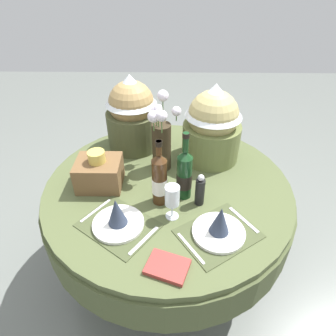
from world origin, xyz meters
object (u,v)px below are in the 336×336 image
wine_glass_right (172,196)px  flower_vase (161,138)px  place_setting_left (118,218)px  pepper_mill (200,191)px  wine_bottle_left (160,179)px  woven_basket_side_left (99,172)px  gift_tub_back_right (213,121)px  place_setting_right (219,227)px  gift_tub_back_left (132,111)px  book_on_table (167,267)px  dining_table (168,203)px  wine_bottle_centre (184,174)px

wine_glass_right → flower_vase: bearing=98.8°
place_setting_left → pepper_mill: (0.39, 0.16, 0.04)m
place_setting_left → wine_bottle_left: wine_bottle_left is taller
pepper_mill → woven_basket_side_left: woven_basket_side_left is taller
pepper_mill → gift_tub_back_right: (0.09, 0.42, 0.16)m
place_setting_right → gift_tub_back_left: gift_tub_back_left is taller
pepper_mill → woven_basket_side_left: (-0.53, 0.14, 0.00)m
wine_glass_right → place_setting_right: bearing=-27.0°
book_on_table → wine_bottle_left: bearing=116.0°
book_on_table → gift_tub_back_right: bearing=92.6°
flower_vase → wine_bottle_left: bearing=-90.1°
dining_table → pepper_mill: bearing=-43.8°
book_on_table → gift_tub_back_right: (0.25, 0.80, 0.23)m
wine_bottle_left → place_setting_left: bearing=-137.8°
flower_vase → wine_bottle_centre: size_ratio=1.16×
wine_bottle_left → woven_basket_side_left: (-0.33, 0.13, -0.06)m
wine_glass_right → gift_tub_back_right: size_ratio=0.39×
pepper_mill → gift_tub_back_left: gift_tub_back_left is taller
gift_tub_back_right → woven_basket_side_left: size_ratio=2.00×
dining_table → wine_glass_right: wine_glass_right is taller
wine_glass_right → dining_table: bearing=95.5°
wine_bottle_left → woven_basket_side_left: bearing=158.6°
book_on_table → place_setting_right: bearing=58.4°
wine_bottle_centre → woven_basket_side_left: wine_bottle_centre is taller
flower_vase → book_on_table: size_ratio=2.60×
place_setting_left → book_on_table: size_ratio=2.57×
dining_table → woven_basket_side_left: (-0.37, -0.01, 0.23)m
pepper_mill → wine_bottle_centre: bearing=142.7°
dining_table → flower_vase: (-0.04, 0.15, 0.35)m
wine_glass_right → place_setting_left: bearing=-165.8°
wine_bottle_centre → wine_glass_right: 0.17m
place_setting_right → gift_tub_back_left: 0.90m
place_setting_left → gift_tub_back_left: size_ratio=0.91×
place_setting_left → place_setting_right: same height
flower_vase → gift_tub_back_left: 0.31m
wine_glass_right → gift_tub_back_left: 0.70m
woven_basket_side_left → book_on_table: bearing=-54.7°
dining_table → wine_bottle_centre: (0.08, -0.10, 0.29)m
dining_table → place_setting_left: place_setting_left is taller
dining_table → place_setting_right: 0.47m
woven_basket_side_left → gift_tub_back_right: bearing=24.3°
wine_bottle_left → pepper_mill: (0.20, -0.01, -0.06)m
wine_bottle_centre → book_on_table: (-0.08, -0.44, -0.13)m
place_setting_right → wine_bottle_centre: (-0.15, 0.26, 0.09)m
flower_vase → pepper_mill: size_ratio=2.40×
dining_table → place_setting_left: size_ratio=3.20×
wine_glass_right → gift_tub_back_right: bearing=66.0°
wine_bottle_left → wine_bottle_centre: bearing=21.2°
dining_table → woven_basket_side_left: 0.43m
place_setting_right → pepper_mill: size_ratio=2.37×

